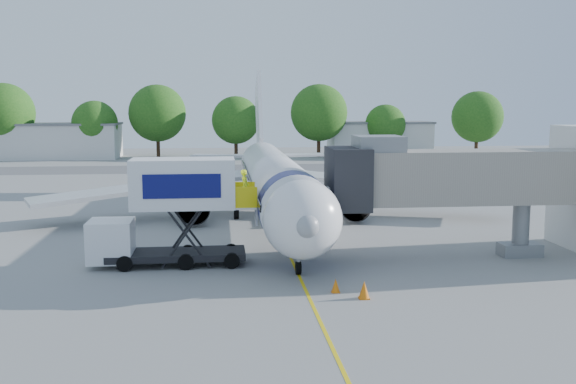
{
  "coord_description": "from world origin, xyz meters",
  "views": [
    {
      "loc": [
        -3.73,
        -39.69,
        8.3
      ],
      "look_at": [
        0.16,
        -3.29,
        3.2
      ],
      "focal_mm": 40.0,
      "sensor_mm": 36.0,
      "label": 1
    }
  ],
  "objects": [
    {
      "name": "aircraft",
      "position": [
        0.0,
        4.12,
        2.95
      ],
      "size": [
        34.17,
        37.73,
        11.35
      ],
      "color": "silver",
      "rests_on": "ground"
    },
    {
      "name": "guidance_line",
      "position": [
        0.0,
        0.0,
        0.01
      ],
      "size": [
        0.15,
        70.0,
        0.01
      ],
      "primitive_type": "cube",
      "color": "yellow",
      "rests_on": "ground"
    },
    {
      "name": "safety_cone_a",
      "position": [
        1.27,
        -12.65,
        0.3
      ],
      "size": [
        0.39,
        0.39,
        0.62
      ],
      "color": "orange",
      "rests_on": "ground"
    },
    {
      "name": "ground_tug",
      "position": [
        -0.01,
        -16.37,
        0.75
      ],
      "size": [
        3.74,
        2.16,
        1.43
      ],
      "rotation": [
        0.0,
        0.0,
        0.09
      ],
      "color": "white",
      "rests_on": "ground"
    },
    {
      "name": "outbuilding_right",
      "position": [
        22.0,
        62.0,
        2.66
      ],
      "size": [
        16.4,
        7.4,
        5.3
      ],
      "color": "silver",
      "rests_on": "ground"
    },
    {
      "name": "catering_hiloader",
      "position": [
        -6.27,
        -7.0,
        2.76
      ],
      "size": [
        8.5,
        2.44,
        5.5
      ],
      "color": "black",
      "rests_on": "ground"
    },
    {
      "name": "ground",
      "position": [
        0.0,
        0.0,
        0.0
      ],
      "size": [
        160.0,
        160.0,
        0.0
      ],
      "primitive_type": "plane",
      "color": "gray",
      "rests_on": "ground"
    },
    {
      "name": "outbuilding_left",
      "position": [
        -28.0,
        60.0,
        2.66
      ],
      "size": [
        18.4,
        8.4,
        5.3
      ],
      "color": "silver",
      "rests_on": "ground"
    },
    {
      "name": "taxiway_strip",
      "position": [
        0.0,
        42.0,
        0.0
      ],
      "size": [
        120.0,
        10.0,
        0.01
      ],
      "primitive_type": "cube",
      "color": "#59595B",
      "rests_on": "ground"
    },
    {
      "name": "tree_a",
      "position": [
        -35.2,
        59.07,
        6.81
      ],
      "size": [
        8.8,
        8.8,
        11.22
      ],
      "color": "#382314",
      "rests_on": "ground"
    },
    {
      "name": "tree_c",
      "position": [
        -13.13,
        60.33,
        6.73
      ],
      "size": [
        8.69,
        8.69,
        11.08
      ],
      "color": "#382314",
      "rests_on": "ground"
    },
    {
      "name": "tree_g",
      "position": [
        36.18,
        56.8,
        6.14
      ],
      "size": [
        7.93,
        7.93,
        10.11
      ],
      "color": "#382314",
      "rests_on": "ground"
    },
    {
      "name": "tree_d",
      "position": [
        -1.22,
        59.32,
        5.66
      ],
      "size": [
        7.32,
        7.32,
        9.33
      ],
      "color": "#382314",
      "rests_on": "ground"
    },
    {
      "name": "jet_bridge",
      "position": [
        7.99,
        -7.0,
        4.34
      ],
      "size": [
        13.9,
        3.2,
        6.6
      ],
      "color": "gray",
      "rests_on": "ground"
    },
    {
      "name": "tree_f",
      "position": [
        22.22,
        59.25,
        4.89
      ],
      "size": [
        6.33,
        6.33,
        8.07
      ],
      "color": "#382314",
      "rests_on": "ground"
    },
    {
      "name": "safety_cone_b",
      "position": [
        2.32,
        -13.68,
        0.37
      ],
      "size": [
        0.49,
        0.49,
        0.77
      ],
      "color": "orange",
      "rests_on": "ground"
    },
    {
      "name": "tree_b",
      "position": [
        -22.19,
        58.86,
        5.24
      ],
      "size": [
        6.78,
        6.78,
        8.64
      ],
      "color": "#382314",
      "rests_on": "ground"
    },
    {
      "name": "tree_e",
      "position": [
        11.54,
        58.55,
        6.78
      ],
      "size": [
        8.76,
        8.76,
        11.17
      ],
      "color": "#382314",
      "rests_on": "ground"
    }
  ]
}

